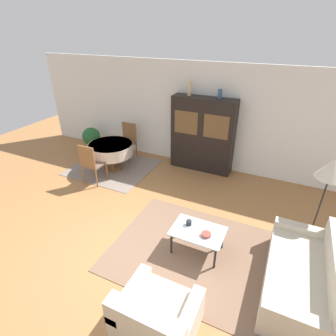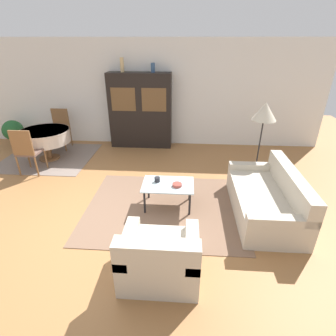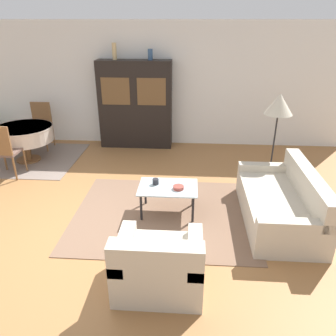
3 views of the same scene
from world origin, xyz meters
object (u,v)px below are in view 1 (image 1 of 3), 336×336
Objects in this scene: coffee_table at (198,233)px; bowl at (206,235)px; vase_short at (220,94)px; dining_chair_far at (128,139)px; couch at (306,278)px; dining_table at (111,149)px; floor_lamp at (332,171)px; vase_tall at (190,89)px; display_cabinet at (202,135)px; armchair at (156,318)px; dining_chair_near at (91,162)px; potted_plant at (91,137)px; cup at (189,223)px.

coffee_table is 5.47× the size of bowl.
dining_chair_far is at bearing -173.80° from vase_short.
dining_table is (-4.70, 1.92, 0.30)m from couch.
floor_lamp is (4.82, -1.38, 0.80)m from dining_chair_far.
coffee_table is 2.57× the size of vase_tall.
armchair is at bearing -78.05° from display_cabinet.
dining_table is 4.92m from floor_lamp.
potted_plant is at bearing 129.93° from dining_chair_near.
floor_lamp is (0.12, 1.33, 1.09)m from couch.
cup is 3.23m from vase_short.
vase_tall is (-0.40, 0.00, 1.13)m from display_cabinet.
dining_chair_far reaches higher than cup.
coffee_table is 4.02m from dining_chair_far.
bowl reaches higher than coffee_table.
potted_plant is (-1.31, 0.77, -0.17)m from dining_table.
vase_tall reaches higher than vase_short.
dining_table is at bearing -156.73° from vase_short.
vase_tall reaches higher than dining_table.
display_cabinet is 2.95m from cup.
dining_chair_near is 10.77× the size of cup.
dining_chair_near reaches higher than cup.
couch is at bearing -24.08° from potted_plant.
dining_chair_far is at bearing -171.11° from vase_tall.
dining_chair_far is at bearing 90.00° from dining_table.
dining_chair_near is at bearing 161.37° from bowl.
vase_short is at bearing 36.92° from dining_chair_near.
armchair is at bearing -47.48° from dining_table.
dining_chair_near reaches higher than coffee_table.
dining_table is at bearing 148.56° from cup.
vase_short reaches higher than dining_chair_far.
display_cabinet is (-0.93, 4.40, 0.67)m from armchair.
dining_chair_near is at bearing -50.07° from potted_plant.
vase_short is at bearing 103.89° from bowl.
dining_chair_far is (-2.13, -0.27, -0.39)m from display_cabinet.
bowl is (0.35, -0.13, -0.02)m from cup.
vase_short is 4.13m from potted_plant.
couch is at bearing -49.14° from display_cabinet.
floor_lamp is at bearing -12.45° from potted_plant.
dining_chair_far reaches higher than armchair.
couch reaches higher than potted_plant.
vase_short is (-0.58, 4.40, 1.74)m from armchair.
bowl is at bearing -20.45° from cup.
coffee_table is at bearing 86.67° from couch.
vase_tall is 1.53× the size of vase_short.
potted_plant is at bearing 149.29° from coffee_table.
display_cabinet is (-0.93, 2.88, 0.56)m from coffee_table.
display_cabinet reaches higher than dining_chair_near.
display_cabinet reaches higher than floor_lamp.
dining_chair_near is (-4.70, 1.12, 0.29)m from couch.
dining_table reaches higher than coffee_table.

